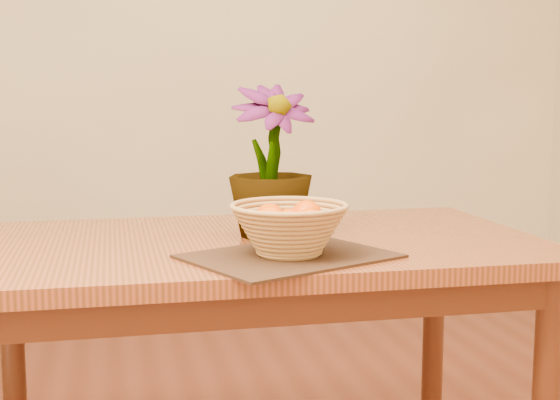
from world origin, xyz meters
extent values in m
cube|color=#F9EDBD|center=(0.00, 2.25, 1.35)|extent=(4.00, 0.02, 2.70)
cube|color=brown|center=(0.00, 0.30, 0.73)|extent=(1.40, 0.80, 0.04)
cube|color=#451F10|center=(0.00, 0.30, 0.67)|extent=(1.28, 0.68, 0.08)
cylinder|color=#451F10|center=(-0.62, 0.62, 0.35)|extent=(0.06, 0.06, 0.71)
cylinder|color=#451F10|center=(0.62, 0.62, 0.35)|extent=(0.06, 0.06, 0.71)
cube|color=#311C11|center=(0.04, 0.07, 0.75)|extent=(0.51, 0.46, 0.01)
cylinder|color=#A67345|center=(0.04, 0.07, 0.76)|extent=(0.13, 0.13, 0.01)
sphere|color=#D84503|center=(0.04, 0.07, 0.83)|extent=(0.06, 0.06, 0.06)
sphere|color=#D84503|center=(0.08, 0.10, 0.84)|extent=(0.07, 0.07, 0.07)
sphere|color=#D84503|center=(0.00, 0.12, 0.83)|extent=(0.06, 0.06, 0.06)
sphere|color=#D84503|center=(-0.01, 0.04, 0.84)|extent=(0.07, 0.07, 0.07)
sphere|color=#D84503|center=(0.07, 0.02, 0.83)|extent=(0.06, 0.06, 0.06)
imported|color=#1A3F12|center=(0.05, 0.33, 0.94)|extent=(0.24, 0.24, 0.38)
camera|label=1|loc=(-0.34, -1.56, 1.11)|focal=50.00mm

